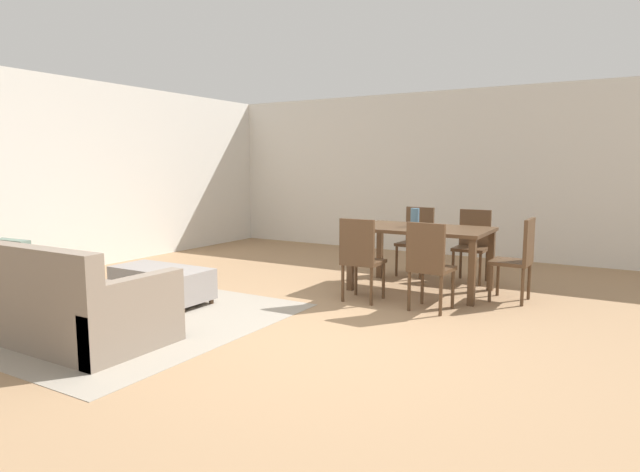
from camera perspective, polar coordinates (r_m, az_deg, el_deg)
The scene contains 13 objects.
ground_plane at distance 4.77m, azimuth -1.64°, elevation -10.69°, with size 10.80×10.80×0.00m, color #9E7A56.
wall_back at distance 9.15m, azimuth 15.43°, elevation 6.35°, with size 9.00×0.12×2.70m, color silver.
wall_left at distance 8.17m, azimuth -27.45°, elevation 5.68°, with size 0.12×11.00×2.70m, color silver.
area_rug at distance 5.78m, azimuth -20.78°, elevation -7.88°, with size 3.00×2.80×0.01m, color gray.
couch at distance 5.31m, azimuth -26.64°, elevation -6.38°, with size 2.19×0.93×0.86m.
ottoman_table at distance 6.15m, azimuth -16.35°, elevation -4.70°, with size 1.13×0.53×0.39m.
dining_table at distance 6.50m, azimuth 10.65°, elevation 0.11°, with size 1.57×0.96×0.76m.
dining_chair_near_left at distance 5.88m, azimuth 4.29°, elevation -2.01°, with size 0.41×0.41×0.92m.
dining_chair_near_right at distance 5.58m, azimuth 11.41°, elevation -2.65°, with size 0.42×0.42×0.92m.
dining_chair_far_left at distance 7.45m, azimuth 10.17°, elevation -0.10°, with size 0.43×0.43×0.92m.
dining_chair_far_right at distance 7.20m, azimuth 15.82°, elevation -0.53°, with size 0.40×0.40×0.92m.
dining_chair_head_east at distance 6.25m, azimuth 20.27°, elevation -1.89°, with size 0.41×0.41×0.92m.
vase_centerpiece at distance 6.55m, azimuth 9.99°, elevation 1.95°, with size 0.10×0.10×0.22m, color slate.
Camera 1 is at (2.43, -3.82, 1.48)m, focal length 30.31 mm.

